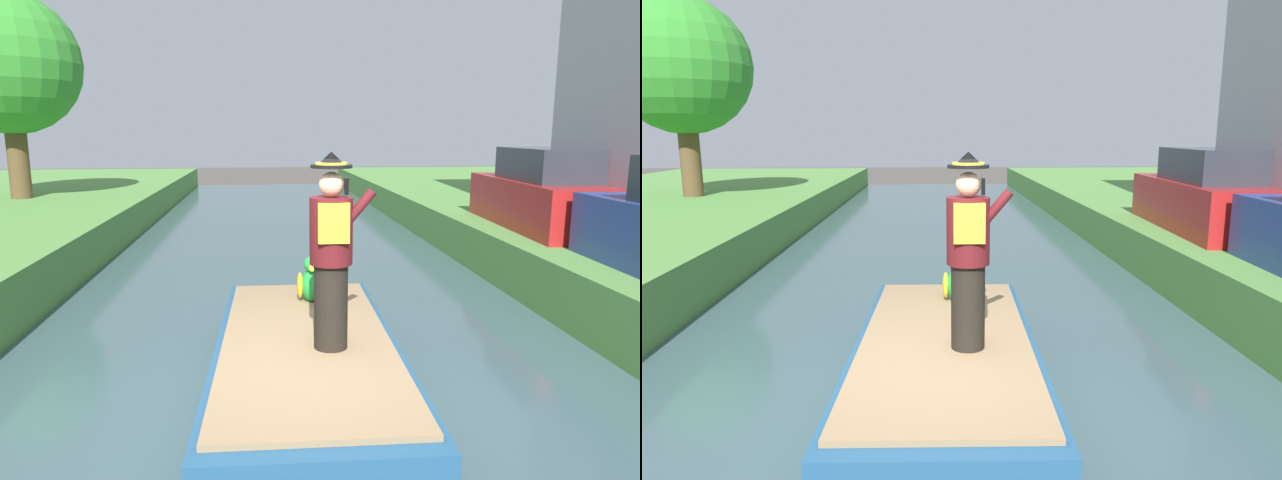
% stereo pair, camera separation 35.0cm
% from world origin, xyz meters
% --- Properties ---
extents(ground_plane, '(80.00, 80.00, 0.00)m').
position_xyz_m(ground_plane, '(0.00, 0.00, 0.00)').
color(ground_plane, '#4C4742').
extents(canal_water, '(7.18, 48.00, 0.10)m').
position_xyz_m(canal_water, '(0.00, 0.00, 0.05)').
color(canal_water, '#3D565B').
rests_on(canal_water, ground).
extents(boat, '(1.92, 4.25, 0.61)m').
position_xyz_m(boat, '(0.00, 0.61, 0.40)').
color(boat, '#23517A').
rests_on(boat, canal_water).
extents(person_pirate, '(0.61, 0.42, 1.85)m').
position_xyz_m(person_pirate, '(0.21, 0.30, 1.64)').
color(person_pirate, black).
rests_on(person_pirate, boat).
extents(parrot_plush, '(0.36, 0.34, 0.57)m').
position_xyz_m(parrot_plush, '(0.16, 1.79, 0.95)').
color(parrot_plush, green).
rests_on(parrot_plush, boat).
extents(tree_broad, '(3.69, 3.69, 5.42)m').
position_xyz_m(tree_broad, '(-6.99, 11.39, 4.49)').
color(tree_broad, brown).
rests_on(tree_broad, grass_bank_near).
extents(parked_car_red, '(1.93, 4.09, 1.50)m').
position_xyz_m(parked_car_red, '(5.04, 5.36, 1.57)').
color(parked_car_red, red).
rests_on(parked_car_red, grass_bank_far).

